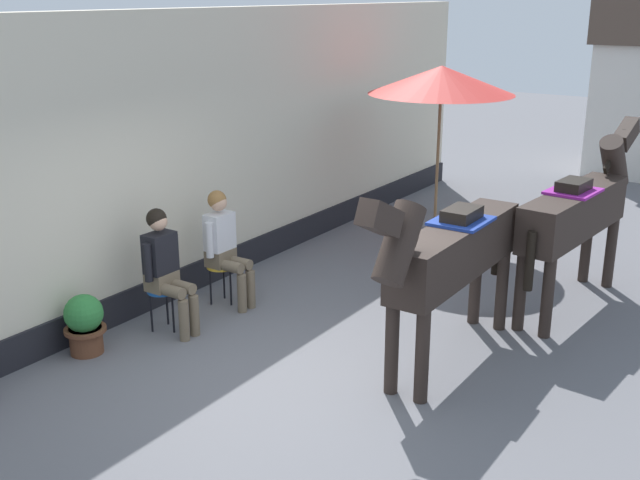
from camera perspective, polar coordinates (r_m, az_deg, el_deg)
ground_plane at (r=9.95m, az=7.72°, el=-3.52°), size 40.00×40.00×0.00m
pub_facade_wall at (r=9.71m, az=-9.64°, el=5.35°), size 0.34×14.00×3.40m
seated_visitor_near at (r=8.54m, az=-11.29°, el=-1.79°), size 0.61×0.49×1.39m
seated_visitor_far at (r=9.18m, az=-7.04°, el=-0.17°), size 0.61×0.49×1.39m
saddled_horse_near at (r=7.64m, az=9.50°, el=-1.01°), size 0.50×3.00×2.06m
saddled_horse_far at (r=9.51m, az=18.42°, el=2.06°), size 0.63×3.00×2.06m
flower_planter_middle at (r=8.39m, az=-16.87°, el=-5.84°), size 0.43×0.43×0.64m
cafe_parasol at (r=11.43m, az=8.88°, el=11.43°), size 2.10×2.10×2.58m
spare_stool_white at (r=9.68m, az=6.47°, el=-1.55°), size 0.32×0.32×0.46m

